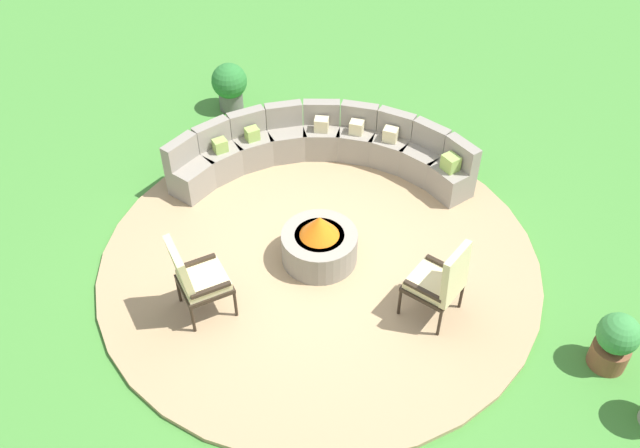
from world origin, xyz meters
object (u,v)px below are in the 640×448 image
(curved_stone_bench, at_px, (322,150))
(lounge_chair_front_right, at_px, (441,281))
(fire_pit, at_px, (319,243))
(lounge_chair_front_left, at_px, (195,277))
(potted_plant_3, at_px, (616,341))
(potted_plant_1, at_px, (230,85))

(curved_stone_bench, bearing_deg, lounge_chair_front_right, -62.33)
(fire_pit, bearing_deg, lounge_chair_front_right, -31.62)
(fire_pit, relative_size, curved_stone_bench, 0.22)
(curved_stone_bench, bearing_deg, fire_pit, -89.07)
(lounge_chair_front_left, height_order, potted_plant_3, lounge_chair_front_left)
(fire_pit, relative_size, lounge_chair_front_left, 0.84)
(potted_plant_3, bearing_deg, curved_stone_bench, 134.56)
(lounge_chair_front_right, height_order, potted_plant_3, lounge_chair_front_right)
(fire_pit, relative_size, potted_plant_1, 1.19)
(potted_plant_1, height_order, potted_plant_3, potted_plant_1)
(fire_pit, distance_m, lounge_chair_front_left, 1.62)
(curved_stone_bench, relative_size, potted_plant_3, 5.74)
(curved_stone_bench, distance_m, potted_plant_1, 2.16)
(fire_pit, height_order, lounge_chair_front_right, lounge_chair_front_right)
(fire_pit, distance_m, curved_stone_bench, 1.81)
(curved_stone_bench, bearing_deg, potted_plant_1, 133.70)
(fire_pit, bearing_deg, curved_stone_bench, 90.93)
(fire_pit, relative_size, lounge_chair_front_right, 0.87)
(fire_pit, xyz_separation_m, potted_plant_1, (-1.52, 3.37, 0.11))
(lounge_chair_front_left, xyz_separation_m, potted_plant_3, (4.46, -0.53, -0.23))
(lounge_chair_front_left, xyz_separation_m, lounge_chair_front_right, (2.68, 0.05, -0.01))
(curved_stone_bench, distance_m, potted_plant_3, 4.51)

